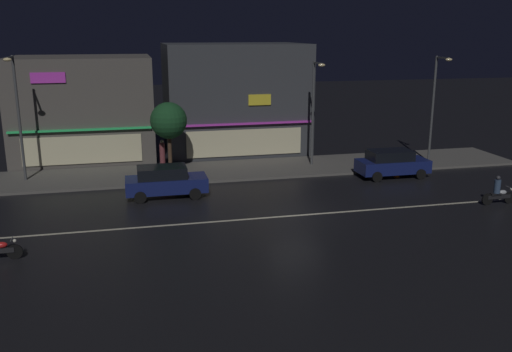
# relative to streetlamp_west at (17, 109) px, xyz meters

# --- Properties ---
(ground_plane) EXTENTS (140.00, 140.00, 0.00)m
(ground_plane) POSITION_rel_streetlamp_west_xyz_m (13.70, -9.23, -4.37)
(ground_plane) COLOR black
(lane_divider_stripe) EXTENTS (33.44, 0.16, 0.01)m
(lane_divider_stripe) POSITION_rel_streetlamp_west_xyz_m (13.70, -9.23, -4.37)
(lane_divider_stripe) COLOR beige
(lane_divider_stripe) RESTS_ON ground
(sidewalk_far) EXTENTS (35.19, 5.10, 0.14)m
(sidewalk_far) POSITION_rel_streetlamp_west_xyz_m (13.70, 0.03, -4.30)
(sidewalk_far) COLOR #5B5954
(sidewalk_far) RESTS_ON ground
(storefront_left_block) EXTENTS (9.91, 7.46, 7.79)m
(storefront_left_block) POSITION_rel_streetlamp_west_xyz_m (13.70, 6.23, -0.48)
(storefront_left_block) COLOR #383A3F
(storefront_left_block) RESTS_ON ground
(storefront_center_block) EXTENTS (9.21, 7.39, 6.98)m
(storefront_center_block) POSITION_rel_streetlamp_west_xyz_m (3.14, 6.19, -0.89)
(storefront_center_block) COLOR #56514C
(storefront_center_block) RESTS_ON ground
(streetlamp_west) EXTENTS (0.44, 1.64, 7.19)m
(streetlamp_west) POSITION_rel_streetlamp_west_xyz_m (0.00, 0.00, 0.00)
(streetlamp_west) COLOR #47494C
(streetlamp_west) RESTS_ON sidewalk_far
(streetlamp_mid) EXTENTS (0.44, 1.64, 6.67)m
(streetlamp_mid) POSITION_rel_streetlamp_west_xyz_m (17.66, -0.13, -0.27)
(streetlamp_mid) COLOR #47494C
(streetlamp_mid) RESTS_ON sidewalk_far
(streetlamp_east) EXTENTS (0.44, 1.64, 6.96)m
(streetlamp_east) POSITION_rel_streetlamp_west_xyz_m (25.61, -1.06, -0.12)
(streetlamp_east) COLOR #47494C
(streetlamp_east) RESTS_ON sidewalk_far
(pedestrian_on_sidewalk) EXTENTS (0.33, 0.33, 1.94)m
(pedestrian_on_sidewalk) POSITION_rel_streetlamp_west_xyz_m (8.04, 0.73, -3.32)
(pedestrian_on_sidewalk) COLOR brown
(pedestrian_on_sidewalk) RESTS_ON sidewalk_far
(street_tree) EXTENTS (2.22, 2.22, 4.37)m
(street_tree) POSITION_rel_streetlamp_west_xyz_m (8.46, -0.04, -1.00)
(street_tree) COLOR #473323
(street_tree) RESTS_ON sidewalk_far
(parked_car_near_kerb) EXTENTS (4.30, 1.98, 1.67)m
(parked_car_near_kerb) POSITION_rel_streetlamp_west_xyz_m (7.83, -4.63, -3.50)
(parked_car_near_kerb) COLOR navy
(parked_car_near_kerb) RESTS_ON ground
(parked_car_trailing) EXTENTS (4.30, 1.98, 1.67)m
(parked_car_trailing) POSITION_rel_streetlamp_west_xyz_m (21.54, -3.54, -3.50)
(parked_car_trailing) COLOR navy
(parked_car_trailing) RESTS_ON ground
(motorcycle_following) EXTENTS (1.90, 0.60, 1.52)m
(motorcycle_following) POSITION_rel_streetlamp_west_xyz_m (24.34, -9.83, -3.74)
(motorcycle_following) COLOR black
(motorcycle_following) RESTS_ON ground
(traffic_cone) EXTENTS (0.36, 0.36, 0.55)m
(traffic_cone) POSITION_rel_streetlamp_west_xyz_m (21.82, -3.71, -4.10)
(traffic_cone) COLOR orange
(traffic_cone) RESTS_ON ground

